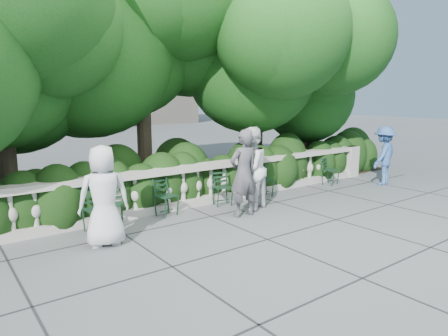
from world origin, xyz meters
TOP-DOWN VIEW (x-y plane):
  - ground at (0.00, 0.00)m, footprint 90.00×90.00m
  - balustrade at (0.00, 1.80)m, footprint 12.00×0.44m
  - shrub_hedge at (0.00, 3.00)m, footprint 15.00×2.60m
  - tree_canopy at (0.69, 3.19)m, footprint 15.04×6.52m
  - chair_a at (-2.52, 1.35)m, footprint 0.60×0.62m
  - chair_b at (-2.84, 1.20)m, footprint 0.48×0.51m
  - chair_c at (-1.22, 1.30)m, footprint 0.52×0.56m
  - chair_d at (0.21, 1.26)m, footprint 0.54×0.57m
  - chair_e at (1.62, 1.31)m, footprint 0.52×0.55m
  - chair_f at (4.24, 1.18)m, footprint 0.53×0.56m
  - person_businessman at (-2.97, 0.52)m, footprint 0.97×0.74m
  - person_woman_grey at (0.10, 0.43)m, footprint 0.71×0.48m
  - person_casual_man at (0.56, 0.72)m, footprint 1.12×1.00m
  - person_older_blue at (5.49, 0.41)m, footprint 1.23×0.86m

SIDE VIEW (x-z plane):
  - ground at x=0.00m, z-range 0.00..0.00m
  - shrub_hedge at x=0.00m, z-range -0.85..0.85m
  - chair_a at x=-2.52m, z-range -0.42..0.42m
  - chair_b at x=-2.84m, z-range -0.42..0.42m
  - chair_c at x=-1.22m, z-range -0.42..0.42m
  - chair_d at x=0.21m, z-range -0.42..0.42m
  - chair_e at x=1.62m, z-range -0.42..0.42m
  - chair_f at x=4.24m, z-range -0.42..0.42m
  - balustrade at x=0.00m, z-range -0.01..0.99m
  - person_older_blue at x=5.49m, z-range 0.00..1.75m
  - person_businessman at x=-2.97m, z-range 0.00..1.79m
  - person_woman_grey at x=0.10m, z-range 0.00..1.91m
  - person_casual_man at x=0.56m, z-range 0.00..1.92m
  - tree_canopy at x=0.69m, z-range 0.57..7.35m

